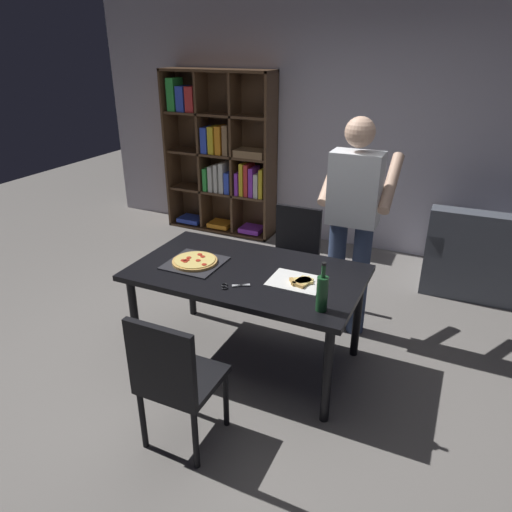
# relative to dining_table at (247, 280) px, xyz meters

# --- Properties ---
(ground_plane) EXTENTS (12.00, 12.00, 0.00)m
(ground_plane) POSITION_rel_dining_table_xyz_m (0.00, 0.00, -0.68)
(ground_plane) COLOR gray
(back_wall) EXTENTS (6.40, 0.10, 2.80)m
(back_wall) POSITION_rel_dining_table_xyz_m (0.00, 2.60, 0.72)
(back_wall) COLOR #BCB7C6
(back_wall) RESTS_ON ground_plane
(dining_table) EXTENTS (1.62, 0.93, 0.75)m
(dining_table) POSITION_rel_dining_table_xyz_m (0.00, 0.00, 0.00)
(dining_table) COLOR black
(dining_table) RESTS_ON ground_plane
(chair_near_camera) EXTENTS (0.42, 0.42, 0.90)m
(chair_near_camera) POSITION_rel_dining_table_xyz_m (-0.00, -0.95, -0.16)
(chair_near_camera) COLOR black
(chair_near_camera) RESTS_ON ground_plane
(chair_far_side) EXTENTS (0.42, 0.42, 0.90)m
(chair_far_side) POSITION_rel_dining_table_xyz_m (0.00, 0.95, -0.16)
(chair_far_side) COLOR black
(chair_far_side) RESTS_ON ground_plane
(bookshelf) EXTENTS (1.40, 0.35, 1.95)m
(bookshelf) POSITION_rel_dining_table_xyz_m (-1.50, 2.38, 0.29)
(bookshelf) COLOR #513823
(bookshelf) RESTS_ON ground_plane
(person_serving_pizza) EXTENTS (0.55, 0.54, 1.75)m
(person_serving_pizza) POSITION_rel_dining_table_xyz_m (0.55, 0.73, 0.32)
(person_serving_pizza) COLOR #38476B
(person_serving_pizza) RESTS_ON ground_plane
(pepperoni_pizza_on_tray) EXTENTS (0.39, 0.39, 0.04)m
(pepperoni_pizza_on_tray) POSITION_rel_dining_table_xyz_m (-0.39, -0.06, 0.09)
(pepperoni_pizza_on_tray) COLOR #2D2D33
(pepperoni_pizza_on_tray) RESTS_ON dining_table
(pizza_slices_on_towel) EXTENTS (0.36, 0.28, 0.03)m
(pizza_slices_on_towel) POSITION_rel_dining_table_xyz_m (0.39, -0.03, 0.08)
(pizza_slices_on_towel) COLOR white
(pizza_slices_on_towel) RESTS_ON dining_table
(wine_bottle) EXTENTS (0.07, 0.07, 0.32)m
(wine_bottle) POSITION_rel_dining_table_xyz_m (0.64, -0.30, 0.19)
(wine_bottle) COLOR #194723
(wine_bottle) RESTS_ON dining_table
(kitchen_scissors) EXTENTS (0.19, 0.15, 0.01)m
(kitchen_scissors) POSITION_rel_dining_table_xyz_m (0.01, -0.27, 0.08)
(kitchen_scissors) COLOR silver
(kitchen_scissors) RESTS_ON dining_table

